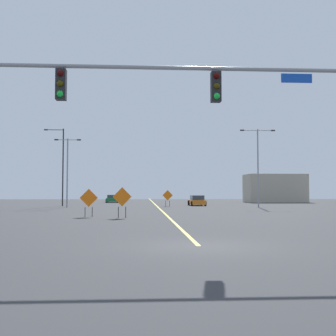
{
  "coord_description": "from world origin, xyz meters",
  "views": [
    {
      "loc": [
        -1.95,
        -14.56,
        1.85
      ],
      "look_at": [
        0.88,
        31.17,
        4.35
      ],
      "focal_mm": 45.97,
      "sensor_mm": 36.0,
      "label": 1
    }
  ],
  "objects_px": {
    "traffic_signal_assembly": "(70,97)",
    "construction_sign_median_far": "(122,198)",
    "construction_sign_left_lane": "(89,199)",
    "car_green_near": "(113,199)",
    "construction_sign_left_shoulder": "(168,196)",
    "street_lamp_mid_left": "(258,161)",
    "car_orange_far": "(197,201)",
    "street_lamp_mid_right": "(67,167)",
    "street_lamp_far_left": "(62,163)"
  },
  "relations": [
    {
      "from": "street_lamp_far_left",
      "to": "car_green_near",
      "type": "xyz_separation_m",
      "value": [
        5.28,
        17.85,
        -4.77
      ]
    },
    {
      "from": "street_lamp_mid_left",
      "to": "car_green_near",
      "type": "distance_m",
      "value": 30.22
    },
    {
      "from": "traffic_signal_assembly",
      "to": "car_orange_far",
      "type": "distance_m",
      "value": 42.74
    },
    {
      "from": "car_orange_far",
      "to": "car_green_near",
      "type": "xyz_separation_m",
      "value": [
        -12.05,
        16.72,
        -0.01
      ]
    },
    {
      "from": "street_lamp_mid_left",
      "to": "car_orange_far",
      "type": "height_order",
      "value": "street_lamp_mid_left"
    },
    {
      "from": "construction_sign_left_lane",
      "to": "street_lamp_mid_right",
      "type": "bearing_deg",
      "value": 104.33
    },
    {
      "from": "street_lamp_far_left",
      "to": "street_lamp_mid_left",
      "type": "height_order",
      "value": "street_lamp_far_left"
    },
    {
      "from": "construction_sign_left_lane",
      "to": "traffic_signal_assembly",
      "type": "bearing_deg",
      "value": -85.34
    },
    {
      "from": "construction_sign_left_lane",
      "to": "car_green_near",
      "type": "xyz_separation_m",
      "value": [
        -0.96,
        40.97,
        -0.67
      ]
    },
    {
      "from": "construction_sign_left_lane",
      "to": "construction_sign_left_shoulder",
      "type": "bearing_deg",
      "value": 72.04
    },
    {
      "from": "street_lamp_mid_right",
      "to": "street_lamp_far_left",
      "type": "distance_m",
      "value": 4.88
    },
    {
      "from": "car_orange_far",
      "to": "construction_sign_left_lane",
      "type": "bearing_deg",
      "value": -114.58
    },
    {
      "from": "traffic_signal_assembly",
      "to": "street_lamp_far_left",
      "type": "relative_size",
      "value": 1.63
    },
    {
      "from": "car_green_near",
      "to": "street_lamp_mid_left",
      "type": "bearing_deg",
      "value": -52.1
    },
    {
      "from": "street_lamp_mid_right",
      "to": "car_orange_far",
      "type": "height_order",
      "value": "street_lamp_mid_right"
    },
    {
      "from": "street_lamp_far_left",
      "to": "construction_sign_median_far",
      "type": "distance_m",
      "value": 26.34
    },
    {
      "from": "traffic_signal_assembly",
      "to": "car_green_near",
      "type": "relative_size",
      "value": 3.49
    },
    {
      "from": "street_lamp_mid_right",
      "to": "construction_sign_left_lane",
      "type": "relative_size",
      "value": 3.92
    },
    {
      "from": "car_orange_far",
      "to": "car_green_near",
      "type": "height_order",
      "value": "car_orange_far"
    },
    {
      "from": "street_lamp_mid_left",
      "to": "construction_sign_left_shoulder",
      "type": "relative_size",
      "value": 4.53
    },
    {
      "from": "construction_sign_median_far",
      "to": "car_green_near",
      "type": "xyz_separation_m",
      "value": [
        -3.45,
        42.37,
        -0.75
      ]
    },
    {
      "from": "street_lamp_mid_right",
      "to": "construction_sign_left_shoulder",
      "type": "xyz_separation_m",
      "value": [
        11.83,
        3.38,
        -3.43
      ]
    },
    {
      "from": "construction_sign_left_shoulder",
      "to": "car_orange_far",
      "type": "bearing_deg",
      "value": 30.31
    },
    {
      "from": "car_green_near",
      "to": "construction_sign_left_shoulder",
      "type": "bearing_deg",
      "value": -67.06
    },
    {
      "from": "street_lamp_mid_left",
      "to": "construction_sign_left_lane",
      "type": "height_order",
      "value": "street_lamp_mid_left"
    },
    {
      "from": "construction_sign_left_lane",
      "to": "car_orange_far",
      "type": "relative_size",
      "value": 0.49
    },
    {
      "from": "street_lamp_mid_right",
      "to": "street_lamp_far_left",
      "type": "relative_size",
      "value": 0.82
    },
    {
      "from": "street_lamp_mid_left",
      "to": "construction_sign_left_lane",
      "type": "distance_m",
      "value": 24.94
    },
    {
      "from": "street_lamp_mid_right",
      "to": "street_lamp_mid_left",
      "type": "relative_size",
      "value": 0.88
    },
    {
      "from": "construction_sign_left_shoulder",
      "to": "construction_sign_left_lane",
      "type": "bearing_deg",
      "value": -107.96
    },
    {
      "from": "construction_sign_left_shoulder",
      "to": "car_green_near",
      "type": "relative_size",
      "value": 0.44
    },
    {
      "from": "traffic_signal_assembly",
      "to": "construction_sign_left_lane",
      "type": "distance_m",
      "value": 17.61
    },
    {
      "from": "street_lamp_mid_right",
      "to": "construction_sign_left_shoulder",
      "type": "height_order",
      "value": "street_lamp_mid_right"
    },
    {
      "from": "car_green_near",
      "to": "traffic_signal_assembly",
      "type": "bearing_deg",
      "value": -87.67
    },
    {
      "from": "construction_sign_median_far",
      "to": "car_green_near",
      "type": "distance_m",
      "value": 42.52
    },
    {
      "from": "street_lamp_mid_left",
      "to": "construction_sign_median_far",
      "type": "bearing_deg",
      "value": -128.33
    },
    {
      "from": "construction_sign_left_lane",
      "to": "car_orange_far",
      "type": "bearing_deg",
      "value": 65.42
    },
    {
      "from": "traffic_signal_assembly",
      "to": "car_orange_far",
      "type": "height_order",
      "value": "traffic_signal_assembly"
    },
    {
      "from": "construction_sign_left_lane",
      "to": "car_green_near",
      "type": "bearing_deg",
      "value": 91.35
    },
    {
      "from": "street_lamp_far_left",
      "to": "car_orange_far",
      "type": "distance_m",
      "value": 18.01
    },
    {
      "from": "street_lamp_mid_right",
      "to": "car_green_near",
      "type": "distance_m",
      "value": 23.12
    },
    {
      "from": "construction_sign_left_lane",
      "to": "car_orange_far",
      "type": "height_order",
      "value": "construction_sign_left_lane"
    },
    {
      "from": "car_orange_far",
      "to": "construction_sign_left_shoulder",
      "type": "bearing_deg",
      "value": -149.69
    },
    {
      "from": "traffic_signal_assembly",
      "to": "car_orange_far",
      "type": "relative_size",
      "value": 3.86
    },
    {
      "from": "construction_sign_median_far",
      "to": "traffic_signal_assembly",
      "type": "bearing_deg",
      "value": -93.97
    },
    {
      "from": "construction_sign_left_lane",
      "to": "street_lamp_mid_left",
      "type": "bearing_deg",
      "value": 45.09
    },
    {
      "from": "construction_sign_left_shoulder",
      "to": "car_orange_far",
      "type": "height_order",
      "value": "construction_sign_left_shoulder"
    },
    {
      "from": "construction_sign_left_lane",
      "to": "construction_sign_median_far",
      "type": "relative_size",
      "value": 0.95
    },
    {
      "from": "traffic_signal_assembly",
      "to": "construction_sign_median_far",
      "type": "bearing_deg",
      "value": 86.03
    },
    {
      "from": "traffic_signal_assembly",
      "to": "street_lamp_mid_left",
      "type": "bearing_deg",
      "value": 65.2
    }
  ]
}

